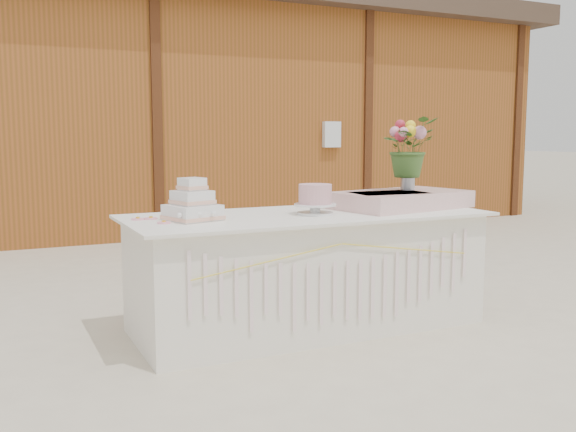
% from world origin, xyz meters
% --- Properties ---
extents(ground, '(80.00, 80.00, 0.00)m').
position_xyz_m(ground, '(0.00, 0.00, 0.00)').
color(ground, beige).
rests_on(ground, ground).
extents(barn, '(12.60, 4.60, 3.30)m').
position_xyz_m(barn, '(-0.01, 5.99, 1.68)').
color(barn, brown).
rests_on(barn, ground).
extents(cake_table, '(2.40, 1.00, 0.77)m').
position_xyz_m(cake_table, '(0.00, -0.00, 0.39)').
color(cake_table, white).
rests_on(cake_table, ground).
extents(wedding_cake, '(0.36, 0.36, 0.26)m').
position_xyz_m(wedding_cake, '(-0.79, 0.00, 0.86)').
color(wedding_cake, white).
rests_on(wedding_cake, cake_table).
extents(pink_cake_stand, '(0.28, 0.28, 0.20)m').
position_xyz_m(pink_cake_stand, '(0.02, -0.06, 0.88)').
color(pink_cake_stand, white).
rests_on(pink_cake_stand, cake_table).
extents(satin_runner, '(1.03, 0.72, 0.12)m').
position_xyz_m(satin_runner, '(0.76, 0.01, 0.83)').
color(satin_runner, '#F7C8C6').
rests_on(satin_runner, cake_table).
extents(flower_vase, '(0.10, 0.10, 0.14)m').
position_xyz_m(flower_vase, '(0.86, 0.08, 0.96)').
color(flower_vase, silver).
rests_on(flower_vase, satin_runner).
extents(bouquet, '(0.45, 0.40, 0.44)m').
position_xyz_m(bouquet, '(0.86, 0.08, 1.25)').
color(bouquet, '#3C6227').
rests_on(bouquet, flower_vase).
extents(loose_flowers, '(0.18, 0.40, 0.02)m').
position_xyz_m(loose_flowers, '(-1.04, 0.06, 0.78)').
color(loose_flowers, pink).
rests_on(loose_flowers, cake_table).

